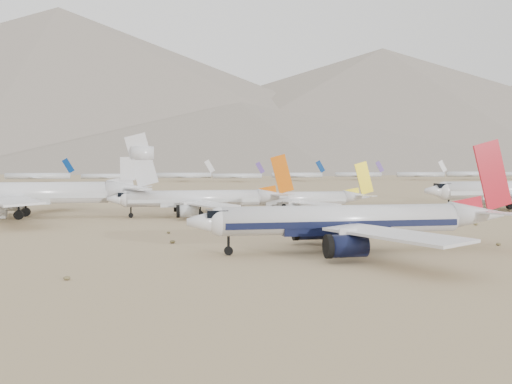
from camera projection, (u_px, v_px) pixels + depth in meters
ground at (367, 251)px, 91.49m from camera, size 7000.00×7000.00×0.00m
main_airliner at (355, 220)px, 90.74m from camera, size 51.32×50.13×18.11m
row2_gold_tail at (298, 199)px, 157.84m from camera, size 40.91×40.01×14.57m
row2_orange_tail at (202, 199)px, 149.16m from camera, size 46.18×45.18×16.47m
row2_white_trijet at (29, 193)px, 145.53m from camera, size 62.40×60.99×22.11m
distant_storage_row at (247, 175)px, 429.26m from camera, size 560.93×59.31×14.89m
mountain_range at (186, 104)px, 1713.03m from camera, size 7354.00×3024.00×470.00m
foothills at (408, 138)px, 1263.20m from camera, size 4637.50×1395.00×155.00m
desert_scrub at (446, 289)px, 62.93m from camera, size 261.14×121.67×0.63m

